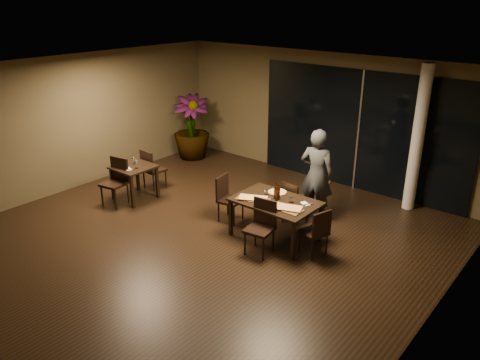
# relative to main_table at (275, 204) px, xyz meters

# --- Properties ---
(ground) EXTENTS (8.00, 8.00, 0.00)m
(ground) POSITION_rel_main_table_xyz_m (-1.00, -0.80, -0.68)
(ground) COLOR black
(ground) RESTS_ON ground
(wall_back) EXTENTS (8.00, 0.10, 3.00)m
(wall_back) POSITION_rel_main_table_xyz_m (-1.00, 3.25, 0.82)
(wall_back) COLOR #483E26
(wall_back) RESTS_ON ground
(wall_left) EXTENTS (0.10, 8.00, 3.00)m
(wall_left) POSITION_rel_main_table_xyz_m (-5.05, -0.80, 0.82)
(wall_left) COLOR #483E26
(wall_left) RESTS_ON ground
(wall_right) EXTENTS (0.10, 8.00, 3.00)m
(wall_right) POSITION_rel_main_table_xyz_m (3.05, -0.80, 0.82)
(wall_right) COLOR #483E26
(wall_right) RESTS_ON ground
(ceiling) EXTENTS (8.00, 8.00, 0.04)m
(ceiling) POSITION_rel_main_table_xyz_m (-1.00, -0.80, 2.34)
(ceiling) COLOR silver
(ceiling) RESTS_ON wall_back
(window_panel) EXTENTS (5.00, 0.06, 2.70)m
(window_panel) POSITION_rel_main_table_xyz_m (0.00, 3.16, 0.67)
(window_panel) COLOR black
(window_panel) RESTS_ON ground
(column) EXTENTS (0.24, 0.24, 3.00)m
(column) POSITION_rel_main_table_xyz_m (1.40, 2.85, 0.82)
(column) COLOR silver
(column) RESTS_ON ground
(main_table) EXTENTS (1.50, 1.00, 0.75)m
(main_table) POSITION_rel_main_table_xyz_m (0.00, 0.00, 0.00)
(main_table) COLOR black
(main_table) RESTS_ON ground
(side_table) EXTENTS (0.80, 0.80, 0.75)m
(side_table) POSITION_rel_main_table_xyz_m (-3.40, -0.50, -0.05)
(side_table) COLOR black
(side_table) RESTS_ON ground
(chair_main_far) EXTENTS (0.46, 0.46, 0.88)m
(chair_main_far) POSITION_rel_main_table_xyz_m (-0.05, 0.66, -0.18)
(chair_main_far) COLOR black
(chair_main_far) RESTS_ON ground
(chair_main_near) EXTENTS (0.50, 0.50, 0.95)m
(chair_main_near) POSITION_rel_main_table_xyz_m (0.10, -0.54, -0.15)
(chair_main_near) COLOR black
(chair_main_near) RESTS_ON ground
(chair_main_left) EXTENTS (0.49, 0.49, 0.92)m
(chair_main_left) POSITION_rel_main_table_xyz_m (-1.17, 0.00, -0.16)
(chair_main_left) COLOR black
(chair_main_left) RESTS_ON ground
(chair_main_right) EXTENTS (0.50, 0.50, 0.87)m
(chair_main_right) POSITION_rel_main_table_xyz_m (0.91, -0.06, -0.19)
(chair_main_right) COLOR black
(chair_main_right) RESTS_ON ground
(chair_side_far) EXTENTS (0.45, 0.45, 0.94)m
(chair_side_far) POSITION_rel_main_table_xyz_m (-3.54, 0.09, -0.15)
(chair_side_far) COLOR black
(chair_side_far) RESTS_ON ground
(chair_side_near) EXTENTS (0.54, 0.54, 1.00)m
(chair_side_near) POSITION_rel_main_table_xyz_m (-3.49, -0.90, -0.12)
(chair_side_near) COLOR black
(chair_side_near) RESTS_ON ground
(diner) EXTENTS (0.69, 0.52, 1.86)m
(diner) POSITION_rel_main_table_xyz_m (0.15, 1.14, 0.25)
(diner) COLOR #292C2E
(diner) RESTS_ON ground
(potted_plant) EXTENTS (1.32, 1.32, 1.71)m
(potted_plant) POSITION_rel_main_table_xyz_m (-4.40, 2.25, 0.18)
(potted_plant) COLOR #194918
(potted_plant) RESTS_ON ground
(pizza_board_left) EXTENTS (0.66, 0.45, 0.01)m
(pizza_board_left) POSITION_rel_main_table_xyz_m (-0.35, -0.22, 0.08)
(pizza_board_left) COLOR #4A2A17
(pizza_board_left) RESTS_ON main_table
(pizza_board_right) EXTENTS (0.61, 0.31, 0.01)m
(pizza_board_right) POSITION_rel_main_table_xyz_m (0.33, -0.17, 0.08)
(pizza_board_right) COLOR #473117
(pizza_board_right) RESTS_ON main_table
(oblong_pizza_left) EXTENTS (0.54, 0.42, 0.02)m
(oblong_pizza_left) POSITION_rel_main_table_xyz_m (-0.35, -0.22, 0.10)
(oblong_pizza_left) COLOR maroon
(oblong_pizza_left) RESTS_ON pizza_board_left
(oblong_pizza_right) EXTENTS (0.59, 0.42, 0.02)m
(oblong_pizza_right) POSITION_rel_main_table_xyz_m (0.33, -0.17, 0.10)
(oblong_pizza_right) COLOR maroon
(oblong_pizza_right) RESTS_ON pizza_board_right
(round_pizza) EXTENTS (0.33, 0.33, 0.01)m
(round_pizza) POSITION_rel_main_table_xyz_m (-0.18, 0.31, 0.08)
(round_pizza) COLOR red
(round_pizza) RESTS_ON main_table
(bottle_a) EXTENTS (0.07, 0.07, 0.31)m
(bottle_a) POSITION_rel_main_table_xyz_m (-0.05, 0.07, 0.23)
(bottle_a) COLOR black
(bottle_a) RESTS_ON main_table
(bottle_b) EXTENTS (0.06, 0.06, 0.26)m
(bottle_b) POSITION_rel_main_table_xyz_m (0.02, -0.01, 0.20)
(bottle_b) COLOR black
(bottle_b) RESTS_ON main_table
(bottle_c) EXTENTS (0.06, 0.06, 0.28)m
(bottle_c) POSITION_rel_main_table_xyz_m (-0.00, 0.08, 0.22)
(bottle_c) COLOR black
(bottle_c) RESTS_ON main_table
(tumbler_left) EXTENTS (0.08, 0.08, 0.09)m
(tumbler_left) POSITION_rel_main_table_xyz_m (-0.29, 0.12, 0.12)
(tumbler_left) COLOR white
(tumbler_left) RESTS_ON main_table
(tumbler_right) EXTENTS (0.07, 0.07, 0.09)m
(tumbler_right) POSITION_rel_main_table_xyz_m (0.25, 0.12, 0.12)
(tumbler_right) COLOR white
(tumbler_right) RESTS_ON main_table
(napkin_near) EXTENTS (0.20, 0.13, 0.01)m
(napkin_near) POSITION_rel_main_table_xyz_m (0.51, -0.07, 0.08)
(napkin_near) COLOR silver
(napkin_near) RESTS_ON main_table
(napkin_far) EXTENTS (0.21, 0.17, 0.01)m
(napkin_far) POSITION_rel_main_table_xyz_m (0.49, 0.21, 0.08)
(napkin_far) COLOR silver
(napkin_far) RESTS_ON main_table
(wine_glass_a) EXTENTS (0.07, 0.07, 0.16)m
(wine_glass_a) POSITION_rel_main_table_xyz_m (-3.50, -0.40, 0.16)
(wine_glass_a) COLOR white
(wine_glass_a) RESTS_ON side_table
(wine_glass_b) EXTENTS (0.09, 0.09, 0.19)m
(wine_glass_b) POSITION_rel_main_table_xyz_m (-3.26, -0.53, 0.17)
(wine_glass_b) COLOR white
(wine_glass_b) RESTS_ON side_table
(side_napkin) EXTENTS (0.21, 0.16, 0.01)m
(side_napkin) POSITION_rel_main_table_xyz_m (-3.33, -0.69, 0.08)
(side_napkin) COLOR white
(side_napkin) RESTS_ON side_table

